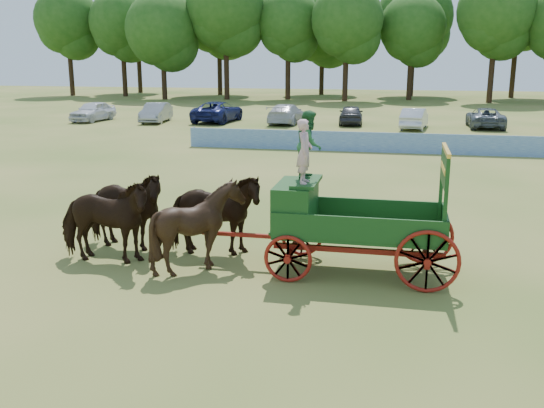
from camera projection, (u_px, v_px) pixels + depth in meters
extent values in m
plane|color=olive|center=(506.00, 275.00, 14.04)|extent=(160.00, 160.00, 0.00)
imported|color=black|center=(104.00, 221.00, 14.62)|extent=(2.53, 1.20, 2.12)
imported|color=black|center=(124.00, 210.00, 15.66)|extent=(2.63, 1.45, 2.12)
imported|color=black|center=(199.00, 226.00, 14.13)|extent=(1.94, 1.73, 2.12)
imported|color=black|center=(213.00, 215.00, 15.18)|extent=(2.62, 1.42, 2.12)
cube|color=maroon|center=(295.00, 244.00, 14.32)|extent=(0.12, 2.00, 0.12)
cube|color=maroon|center=(426.00, 252.00, 13.72)|extent=(0.12, 2.00, 0.12)
cube|color=maroon|center=(357.00, 250.00, 13.47)|extent=(3.80, 0.10, 0.12)
cube|color=maroon|center=(361.00, 236.00, 14.52)|extent=(3.80, 0.10, 0.12)
cube|color=maroon|center=(258.00, 236.00, 14.47)|extent=(2.80, 0.09, 0.09)
cube|color=#1A4E1B|center=(360.00, 232.00, 13.93)|extent=(3.80, 1.80, 0.10)
cube|color=#1A4E1B|center=(357.00, 229.00, 13.02)|extent=(3.80, 0.06, 0.55)
cube|color=#1A4E1B|center=(362.00, 210.00, 14.69)|extent=(3.80, 0.06, 0.55)
cube|color=#1A4E1B|center=(445.00, 224.00, 13.48)|extent=(0.06, 1.80, 0.55)
cube|color=#1A4E1B|center=(296.00, 205.00, 14.10)|extent=(0.85, 1.70, 1.05)
cube|color=#1A4E1B|center=(307.00, 182.00, 13.91)|extent=(0.55, 1.50, 0.08)
cube|color=#1A4E1B|center=(280.00, 213.00, 14.22)|extent=(0.10, 1.60, 0.65)
cube|color=#1A4E1B|center=(287.00, 225.00, 14.26)|extent=(0.55, 1.60, 0.06)
cube|color=#1A4E1B|center=(446.00, 203.00, 12.58)|extent=(0.08, 0.08, 1.80)
cube|color=#1A4E1B|center=(441.00, 188.00, 14.10)|extent=(0.08, 0.08, 1.80)
cube|color=#1A4E1B|center=(445.00, 168.00, 13.20)|extent=(0.07, 1.75, 0.75)
cube|color=gold|center=(446.00, 150.00, 13.10)|extent=(0.08, 1.80, 0.09)
cube|color=gold|center=(443.00, 168.00, 13.20)|extent=(0.02, 1.30, 0.12)
torus|color=maroon|center=(288.00, 259.00, 13.43)|extent=(1.09, 0.09, 1.09)
torus|color=maroon|center=(302.00, 235.00, 15.24)|extent=(1.09, 0.09, 1.09)
torus|color=maroon|center=(427.00, 262.00, 12.79)|extent=(1.39, 0.09, 1.39)
torus|color=maroon|center=(424.00, 236.00, 14.60)|extent=(1.39, 0.09, 1.39)
imported|color=#D7A4A7|center=(305.00, 151.00, 13.40)|extent=(0.34, 0.52, 1.43)
imported|color=#235F2E|center=(309.00, 144.00, 14.05)|extent=(0.59, 0.76, 1.56)
cube|color=#1D4A9D|center=(430.00, 144.00, 31.22)|extent=(26.00, 0.08, 1.05)
imported|color=silver|center=(93.00, 111.00, 47.00)|extent=(2.18, 4.64, 1.53)
imported|color=gray|center=(156.00, 113.00, 46.16)|extent=(2.07, 4.60, 1.46)
imported|color=navy|center=(218.00, 112.00, 46.42)|extent=(3.04, 5.81, 1.56)
imported|color=silver|center=(287.00, 114.00, 45.18)|extent=(2.41, 5.19, 1.47)
imported|color=#333338|center=(351.00, 115.00, 44.68)|extent=(1.99, 4.34, 1.44)
imported|color=silver|center=(414.00, 118.00, 42.07)|extent=(2.08, 4.50, 1.43)
imported|color=slate|center=(485.00, 118.00, 42.64)|extent=(2.32, 5.04, 1.40)
cylinder|color=#382314|center=(71.00, 75.00, 77.27)|extent=(0.60, 0.60, 5.09)
sphere|color=#1D4C14|center=(67.00, 19.00, 75.64)|extent=(8.01, 8.01, 8.01)
cylinder|color=#382314|center=(125.00, 77.00, 75.81)|extent=(0.60, 0.60, 4.86)
sphere|color=#1D4C14|center=(121.00, 22.00, 74.26)|extent=(7.90, 7.90, 7.90)
cylinder|color=#382314|center=(164.00, 81.00, 70.56)|extent=(0.60, 0.60, 4.31)
sphere|color=#1D4C14|center=(162.00, 29.00, 69.18)|extent=(8.44, 8.44, 8.44)
cylinder|color=#382314|center=(227.00, 75.00, 70.20)|extent=(0.60, 0.60, 5.60)
sphere|color=#1D4C14|center=(225.00, 7.00, 68.42)|extent=(8.91, 8.91, 8.91)
cylinder|color=#382314|center=(288.00, 78.00, 70.69)|extent=(0.60, 0.60, 4.77)
sphere|color=#1D4C14|center=(288.00, 21.00, 69.17)|extent=(7.37, 7.37, 7.37)
cylinder|color=#382314|center=(345.00, 79.00, 67.76)|extent=(0.60, 0.60, 4.80)
sphere|color=#1D4C14|center=(347.00, 19.00, 66.23)|extent=(7.90, 7.90, 7.90)
cylinder|color=#382314|center=(410.00, 81.00, 69.40)|extent=(0.60, 0.60, 4.41)
sphere|color=#1D4C14|center=(412.00, 27.00, 67.99)|extent=(7.42, 7.42, 7.42)
cylinder|color=#382314|center=(491.00, 79.00, 65.06)|extent=(0.60, 0.60, 5.15)
sphere|color=#1D4C14|center=(496.00, 11.00, 63.41)|extent=(8.15, 8.15, 8.15)
cylinder|color=#382314|center=(140.00, 74.00, 83.20)|extent=(0.60, 0.60, 5.05)
sphere|color=#1D4C14|center=(137.00, 23.00, 81.59)|extent=(7.78, 7.78, 7.78)
cylinder|color=#382314|center=(220.00, 74.00, 78.72)|extent=(0.60, 0.60, 5.44)
sphere|color=#1D4C14|center=(219.00, 15.00, 76.98)|extent=(9.37, 9.37, 9.37)
cylinder|color=#382314|center=(322.00, 77.00, 79.04)|extent=(0.60, 0.60, 4.67)
sphere|color=#1D4C14|center=(323.00, 27.00, 77.55)|extent=(9.17, 9.17, 9.17)
cylinder|color=#382314|center=(412.00, 75.00, 76.47)|extent=(0.60, 0.60, 5.26)
sphere|color=#1D4C14|center=(415.00, 16.00, 74.79)|extent=(9.35, 9.35, 9.35)
cylinder|color=#382314|center=(513.00, 73.00, 72.90)|extent=(0.60, 0.60, 5.93)
sphere|color=#1D4C14|center=(520.00, 4.00, 71.01)|extent=(8.42, 8.42, 8.42)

